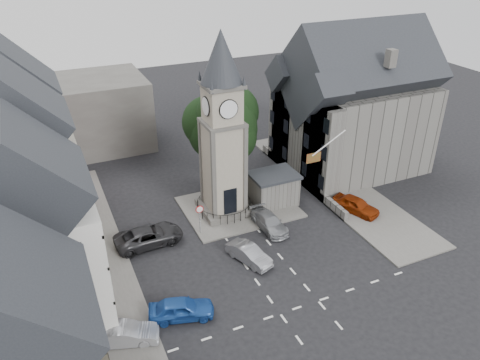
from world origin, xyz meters
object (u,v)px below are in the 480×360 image
clock_tower (222,129)px  car_west_blue (181,309)px  car_east_red (356,205)px  pedestrian (323,173)px  stone_shelter (273,188)px

clock_tower → car_west_blue: size_ratio=3.76×
car_east_red → pedestrian: bearing=62.0°
stone_shelter → car_east_red: size_ratio=0.99×
clock_tower → car_east_red: 14.08m
car_west_blue → pedestrian: bearing=-41.5°
car_east_red → pedestrian: size_ratio=2.50×
car_west_blue → pedestrian: (19.13, 12.35, 0.13)m
car_west_blue → car_east_red: bearing=-56.3°
car_west_blue → pedestrian: pedestrian is taller
car_east_red → car_west_blue: bearing=175.5°
stone_shelter → pedestrian: stone_shelter is taller
stone_shelter → car_east_red: stone_shelter is taller
car_west_blue → pedestrian: 22.77m
clock_tower → car_east_red: (10.89, -5.03, -7.38)m
stone_shelter → pedestrian: bearing=15.1°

